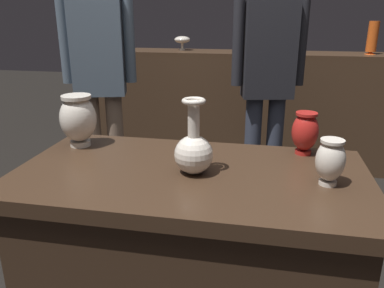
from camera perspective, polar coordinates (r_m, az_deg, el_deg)
name	(u,v)px	position (r m, az deg, el deg)	size (l,w,h in m)	color
display_plinth	(191,268)	(1.51, -0.22, -17.94)	(1.20, 0.64, 0.80)	#382619
back_display_shelf	(238,108)	(3.49, 6.86, 5.29)	(2.60, 0.40, 0.99)	#422D1E
vase_centerpiece	(194,150)	(1.27, 0.25, -0.91)	(0.13, 0.13, 0.25)	silver
vase_tall_behind	(78,118)	(1.59, -16.50, 3.64)	(0.14, 0.14, 0.21)	silver
vase_left_accent	(330,160)	(1.26, 19.79, -2.30)	(0.09, 0.09, 0.15)	silver
vase_right_accent	(305,132)	(1.51, 16.38, 1.77)	(0.10, 0.10, 0.16)	red
shelf_vase_center	(241,43)	(3.37, 7.21, 14.62)	(0.09, 0.09, 0.14)	#477A38
shelf_vase_far_right	(372,38)	(3.48, 25.14, 14.00)	(0.09, 0.09, 0.26)	#E55B1E
shelf_vase_left	(182,40)	(3.52, -1.45, 15.13)	(0.14, 0.14, 0.12)	silver
visitor_near_left	(99,71)	(2.59, -13.53, 10.47)	(0.46, 0.26, 1.62)	#846B56
visitor_center_back	(268,74)	(2.57, 11.14, 10.11)	(0.46, 0.25, 1.59)	#333847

